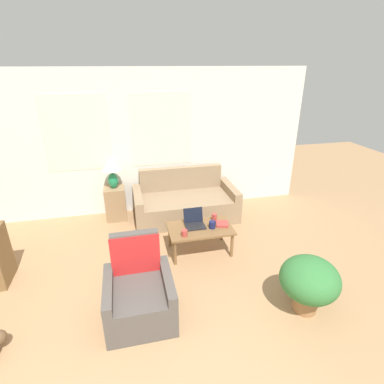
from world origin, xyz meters
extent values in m
cube|color=white|center=(0.00, 4.22, 1.30)|extent=(6.76, 0.05, 2.60)
cube|color=white|center=(-0.81, 4.20, 1.55)|extent=(1.10, 0.01, 1.30)
cube|color=white|center=(0.63, 4.20, 1.55)|extent=(1.10, 0.01, 1.30)
cube|color=#937A5B|center=(0.96, 3.68, 0.21)|extent=(1.56, 0.92, 0.42)
cube|color=#937A5B|center=(0.96, 4.08, 0.43)|extent=(1.56, 0.12, 0.85)
cube|color=#937A5B|center=(0.11, 3.68, 0.28)|extent=(0.14, 0.92, 0.57)
cube|color=#937A5B|center=(1.81, 3.68, 0.28)|extent=(0.14, 0.92, 0.57)
cube|color=#514C47|center=(-0.02, 1.46, 0.20)|extent=(0.54, 0.75, 0.40)
cube|color=#514C47|center=(-0.02, 1.79, 0.46)|extent=(0.54, 0.10, 0.92)
cube|color=#514C47|center=(-0.34, 1.46, 0.26)|extent=(0.10, 0.75, 0.52)
cube|color=#514C47|center=(0.29, 1.46, 0.26)|extent=(0.10, 0.75, 0.52)
cube|color=red|center=(-0.02, 1.73, 0.57)|extent=(0.55, 0.01, 0.66)
cube|color=#937551|center=(-0.28, 3.94, 0.30)|extent=(0.36, 0.36, 0.61)
ellipsoid|color=#1E8451|center=(-0.28, 3.94, 0.75)|extent=(0.17, 0.17, 0.28)
cylinder|color=tan|center=(-0.28, 3.94, 0.92)|extent=(0.02, 0.02, 0.06)
cone|color=white|center=(-0.28, 3.94, 1.06)|extent=(0.33, 0.33, 0.23)
cube|color=brown|center=(0.95, 2.57, 0.40)|extent=(0.95, 0.58, 0.03)
cylinder|color=brown|center=(0.52, 2.33, 0.19)|extent=(0.04, 0.04, 0.38)
cylinder|color=brown|center=(1.37, 2.33, 0.19)|extent=(0.04, 0.04, 0.38)
cylinder|color=brown|center=(0.52, 2.81, 0.19)|extent=(0.04, 0.04, 0.38)
cylinder|color=brown|center=(1.37, 2.81, 0.19)|extent=(0.04, 0.04, 0.38)
cube|color=black|center=(0.88, 2.60, 0.42)|extent=(0.29, 0.22, 0.02)
cube|color=black|center=(0.88, 2.74, 0.54)|extent=(0.29, 0.07, 0.22)
cylinder|color=#191E4C|center=(1.12, 2.51, 0.47)|extent=(0.10, 0.10, 0.11)
cylinder|color=#B23D38|center=(1.22, 2.73, 0.47)|extent=(0.08, 0.08, 0.11)
cylinder|color=#B23D38|center=(0.68, 2.39, 0.46)|extent=(0.09, 0.09, 0.09)
cube|color=#B23D38|center=(1.29, 2.56, 0.43)|extent=(0.22, 0.22, 0.04)
cylinder|color=#996B42|center=(1.84, 1.15, 0.09)|extent=(0.27, 0.27, 0.19)
ellipsoid|color=#337538|center=(1.84, 1.15, 0.44)|extent=(0.66, 0.66, 0.50)
camera|label=1|loc=(-0.04, -1.16, 2.66)|focal=28.00mm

